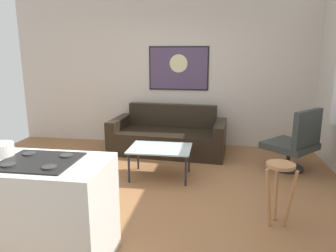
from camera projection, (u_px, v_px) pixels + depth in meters
ground at (151, 196)px, 4.00m from camera, size 6.40×6.40×0.04m
back_wall at (176, 73)px, 6.01m from camera, size 6.40×0.05×2.80m
couch at (168, 137)px, 5.70m from camera, size 2.11×1.08×0.83m
coffee_table at (160, 150)px, 4.48m from camera, size 0.88×0.63×0.45m
armchair at (295, 142)px, 4.71m from camera, size 0.93×0.93×0.97m
bar_stool at (280, 179)px, 3.19m from camera, size 0.34×0.33×0.68m
kitchen_counter at (10, 210)px, 2.66m from camera, size 1.72×0.68×0.93m
wall_painting at (179, 68)px, 5.94m from camera, size 1.14×0.03×0.83m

